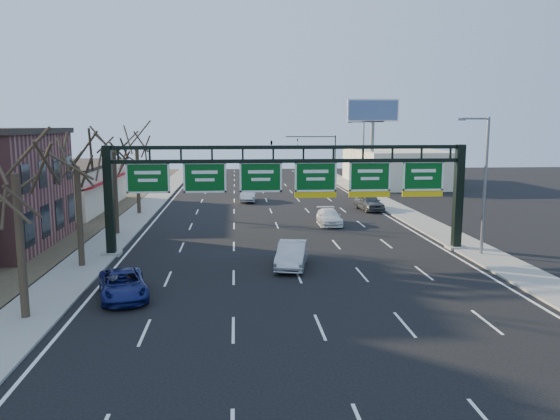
{
  "coord_description": "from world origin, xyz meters",
  "views": [
    {
      "loc": [
        -3.5,
        -27.88,
        8.45
      ],
      "look_at": [
        -0.72,
        5.92,
        3.2
      ],
      "focal_mm": 35.0,
      "sensor_mm": 36.0,
      "label": 1
    }
  ],
  "objects": [
    {
      "name": "car_blue_suv",
      "position": [
        -9.13,
        -1.2,
        0.66
      ],
      "size": [
        3.35,
        5.17,
        1.32
      ],
      "primitive_type": "imported",
      "rotation": [
        0.0,
        0.0,
        0.26
      ],
      "color": "navy",
      "rests_on": "ground"
    },
    {
      "name": "sidewalk_left",
      "position": [
        -12.8,
        20.0,
        0.06
      ],
      "size": [
        3.0,
        120.0,
        0.12
      ],
      "primitive_type": "cube",
      "color": "gray",
      "rests_on": "ground"
    },
    {
      "name": "traffic_signal_mast",
      "position": [
        5.69,
        55.0,
        5.5
      ],
      "size": [
        10.16,
        0.54,
        7.0
      ],
      "color": "black",
      "rests_on": "ground"
    },
    {
      "name": "billboard_right",
      "position": [
        15.0,
        44.98,
        9.06
      ],
      "size": [
        7.0,
        0.5,
        12.0
      ],
      "color": "slate",
      "rests_on": "ground"
    },
    {
      "name": "tree_mid",
      "position": [
        -12.8,
        15.0,
        7.85
      ],
      "size": [
        3.6,
        3.6,
        9.24
      ],
      "color": "#32281B",
      "rests_on": "sidewalk_left"
    },
    {
      "name": "ground",
      "position": [
        0.0,
        0.0,
        0.0
      ],
      "size": [
        160.0,
        160.0,
        0.0
      ],
      "primitive_type": "plane",
      "color": "black",
      "rests_on": "ground"
    },
    {
      "name": "sidewalk_right",
      "position": [
        12.8,
        20.0,
        0.06
      ],
      "size": [
        3.0,
        120.0,
        0.12
      ],
      "primitive_type": "cube",
      "color": "gray",
      "rests_on": "ground"
    },
    {
      "name": "tree_far",
      "position": [
        -12.8,
        25.0,
        7.48
      ],
      "size": [
        3.6,
        3.6,
        8.86
      ],
      "color": "#32281B",
      "rests_on": "sidewalk_left"
    },
    {
      "name": "tree_gantry",
      "position": [
        -12.8,
        5.0,
        7.11
      ],
      "size": [
        3.6,
        3.6,
        8.48
      ],
      "color": "#32281B",
      "rests_on": "sidewalk_left"
    },
    {
      "name": "tree_near",
      "position": [
        -12.8,
        -4.0,
        7.48
      ],
      "size": [
        3.6,
        3.6,
        8.86
      ],
      "color": "#32281B",
      "rests_on": "sidewalk_left"
    },
    {
      "name": "lane_markings",
      "position": [
        0.0,
        20.0,
        0.01
      ],
      "size": [
        21.6,
        120.0,
        0.01
      ],
      "primitive_type": "cube",
      "color": "white",
      "rests_on": "ground"
    },
    {
      "name": "sign_gantry",
      "position": [
        0.16,
        8.0,
        4.63
      ],
      "size": [
        24.6,
        1.2,
        7.2
      ],
      "color": "black",
      "rests_on": "ground"
    },
    {
      "name": "car_silver_sedan",
      "position": [
        -0.16,
        3.97,
        0.77
      ],
      "size": [
        2.54,
        4.93,
        1.55
      ],
      "primitive_type": "imported",
      "rotation": [
        0.0,
        0.0,
        -0.2
      ],
      "color": "#ABABB0",
      "rests_on": "ground"
    },
    {
      "name": "car_white_wagon",
      "position": [
        4.52,
        17.99,
        0.66
      ],
      "size": [
        1.93,
        4.6,
        1.33
      ],
      "primitive_type": "imported",
      "rotation": [
        0.0,
        0.0,
        -0.02
      ],
      "color": "white",
      "rests_on": "ground"
    },
    {
      "name": "car_silver_distant",
      "position": [
        -2.07,
        33.25,
        0.77
      ],
      "size": [
        1.99,
        4.81,
        1.55
      ],
      "primitive_type": "imported",
      "rotation": [
        0.0,
        0.0,
        -0.08
      ],
      "color": "#BCBCC2",
      "rests_on": "ground"
    },
    {
      "name": "cream_strip",
      "position": [
        -21.48,
        29.0,
        2.36
      ],
      "size": [
        10.9,
        18.4,
        4.7
      ],
      "color": "beige",
      "rests_on": "ground"
    },
    {
      "name": "car_grey_far",
      "position": [
        9.93,
        25.68,
        0.82
      ],
      "size": [
        2.5,
        5.01,
        1.64
      ],
      "primitive_type": "imported",
      "rotation": [
        0.0,
        0.0,
        0.12
      ],
      "color": "#434649",
      "rests_on": "ground"
    },
    {
      "name": "streetlight_near",
      "position": [
        12.47,
        6.0,
        5.08
      ],
      "size": [
        2.15,
        0.22,
        9.0
      ],
      "color": "slate",
      "rests_on": "sidewalk_right"
    },
    {
      "name": "building_right_distant",
      "position": [
        20.0,
        50.0,
        2.5
      ],
      "size": [
        12.0,
        20.0,
        5.0
      ],
      "primitive_type": "cube",
      "color": "beige",
      "rests_on": "ground"
    },
    {
      "name": "streetlight_far",
      "position": [
        12.47,
        40.0,
        5.08
      ],
      "size": [
        2.15,
        0.22,
        9.0
      ],
      "color": "slate",
      "rests_on": "sidewalk_right"
    }
  ]
}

